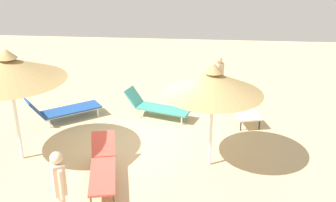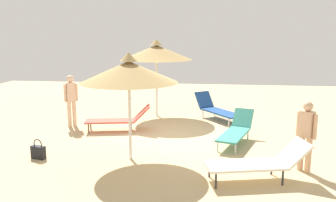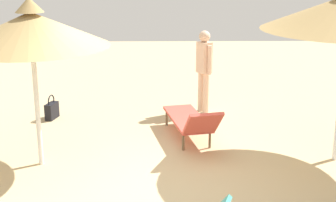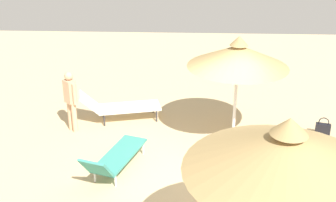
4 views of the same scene
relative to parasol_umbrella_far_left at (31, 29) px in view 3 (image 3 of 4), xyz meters
The scene contains 5 objects.
ground 2.86m from the parasol_umbrella_far_left, 20.74° to the right, with size 24.00×24.00×0.10m, color tan.
parasol_umbrella_far_left is the anchor object (origin of this frame).
lounge_chair_front 3.15m from the parasol_umbrella_far_left, 21.19° to the left, with size 0.96×2.10×0.83m.
person_standing_near_left 4.03m from the parasol_umbrella_far_left, 43.59° to the left, with size 0.33×0.40×1.72m.
handbag 3.01m from the parasol_umbrella_far_left, 97.57° to the left, with size 0.24×0.38×0.50m.
Camera 3 is at (0.20, -6.67, 3.23)m, focal length 53.11 mm.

